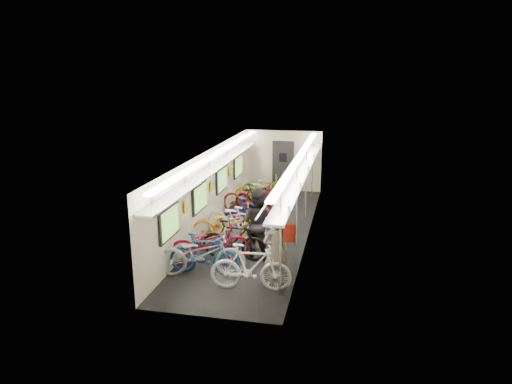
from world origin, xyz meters
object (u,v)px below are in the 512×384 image
at_px(bicycle_0, 201,254).
at_px(passenger_mid, 257,223).
at_px(passenger_near, 276,251).
at_px(backpack, 289,233).
at_px(bicycle_1, 204,254).

xyz_separation_m(bicycle_0, passenger_mid, (1.05, 1.39, 0.38)).
height_order(passenger_near, backpack, passenger_near).
distance_m(bicycle_0, bicycle_1, 0.10).
relative_size(bicycle_1, passenger_mid, 0.93).
height_order(bicycle_1, backpack, backpack).
distance_m(bicycle_0, backpack, 2.21).
bearing_deg(passenger_mid, backpack, 139.92).
distance_m(bicycle_1, passenger_mid, 1.70).
bearing_deg(backpack, passenger_mid, 119.29).
height_order(passenger_near, passenger_mid, passenger_mid).
distance_m(passenger_mid, backpack, 1.88).
bearing_deg(bicycle_1, passenger_near, -97.95).
relative_size(bicycle_1, backpack, 4.51).
bearing_deg(bicycle_1, passenger_mid, -38.40).
xyz_separation_m(bicycle_0, bicycle_1, (0.05, 0.08, -0.03)).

